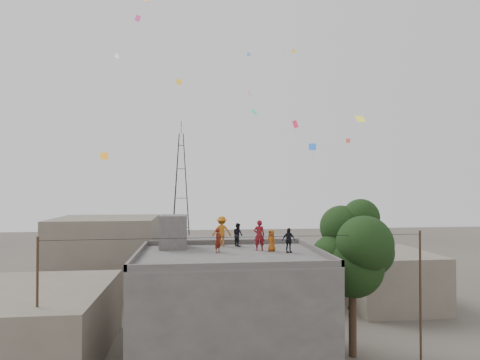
# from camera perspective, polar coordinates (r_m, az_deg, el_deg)

# --- Properties ---
(main_building) EXTENTS (10.00, 8.00, 6.10)m
(main_building) POSITION_cam_1_polar(r_m,az_deg,el_deg) (23.08, -1.47, -18.04)
(main_building) COLOR #4A4745
(main_building) RESTS_ON ground
(parapet) EXTENTS (10.00, 8.00, 0.30)m
(parapet) POSITION_cam_1_polar(r_m,az_deg,el_deg) (22.35, -1.47, -10.17)
(parapet) COLOR #4A4745
(parapet) RESTS_ON main_building
(stair_head_box) EXTENTS (1.60, 1.80, 2.00)m
(stair_head_box) POSITION_cam_1_polar(r_m,az_deg,el_deg) (24.76, -9.46, -7.27)
(stair_head_box) COLOR #4A4745
(stair_head_box) RESTS_ON main_building
(neighbor_west) EXTENTS (8.00, 10.00, 4.00)m
(neighbor_west) POSITION_cam_1_polar(r_m,az_deg,el_deg) (26.80, -27.34, -17.83)
(neighbor_west) COLOR #675F51
(neighbor_west) RESTS_ON ground
(neighbor_north) EXTENTS (12.00, 9.00, 5.00)m
(neighbor_north) POSITION_cam_1_polar(r_m,az_deg,el_deg) (36.92, -0.24, -12.42)
(neighbor_north) COLOR #4A4745
(neighbor_north) RESTS_ON ground
(neighbor_northwest) EXTENTS (9.00, 8.00, 7.00)m
(neighbor_northwest) POSITION_cam_1_polar(r_m,az_deg,el_deg) (39.34, -18.52, -10.18)
(neighbor_northwest) COLOR #675F51
(neighbor_northwest) RESTS_ON ground
(neighbor_east) EXTENTS (7.00, 8.00, 4.40)m
(neighbor_east) POSITION_cam_1_polar(r_m,az_deg,el_deg) (36.53, 20.08, -12.96)
(neighbor_east) COLOR #675F51
(neighbor_east) RESTS_ON ground
(tree) EXTENTS (4.90, 4.60, 9.10)m
(tree) POSITION_cam_1_polar(r_m,az_deg,el_deg) (24.69, 15.95, -9.60)
(tree) COLOR black
(tree) RESTS_ON ground
(utility_line) EXTENTS (20.12, 0.62, 7.40)m
(utility_line) POSITION_cam_1_polar(r_m,az_deg,el_deg) (21.71, 0.21, -17.00)
(utility_line) COLOR black
(utility_line) RESTS_ON ground
(transmission_tower) EXTENTS (2.97, 2.97, 20.01)m
(transmission_tower) POSITION_cam_1_polar(r_m,az_deg,el_deg) (62.02, -8.38, -1.67)
(transmission_tower) COLOR black
(transmission_tower) RESTS_ON ground
(person_red_adult) EXTENTS (0.69, 0.50, 1.77)m
(person_red_adult) POSITION_cam_1_polar(r_m,az_deg,el_deg) (23.67, 2.75, -7.86)
(person_red_adult) COLOR maroon
(person_red_adult) RESTS_ON main_building
(person_orange_child) EXTENTS (0.68, 0.72, 1.25)m
(person_orange_child) POSITION_cam_1_polar(r_m,az_deg,el_deg) (23.41, 4.50, -8.58)
(person_orange_child) COLOR #9C4911
(person_orange_child) RESTS_ON main_building
(person_dark_child) EXTENTS (0.80, 0.87, 1.45)m
(person_dark_child) POSITION_cam_1_polar(r_m,az_deg,el_deg) (25.34, -0.30, -7.77)
(person_dark_child) COLOR black
(person_dark_child) RESTS_ON main_building
(person_dark_adult) EXTENTS (0.88, 0.53, 1.40)m
(person_dark_adult) POSITION_cam_1_polar(r_m,az_deg,el_deg) (23.03, 6.92, -8.51)
(person_dark_adult) COLOR black
(person_dark_adult) RESTS_ON main_building
(person_orange_adult) EXTENTS (1.24, 0.76, 1.86)m
(person_orange_adult) POSITION_cam_1_polar(r_m,az_deg,el_deg) (25.39, -2.62, -7.28)
(person_orange_adult) COLOR #B76314
(person_orange_adult) RESTS_ON main_building
(person_red_child) EXTENTS (0.57, 0.60, 1.38)m
(person_red_child) POSITION_cam_1_polar(r_m,az_deg,el_deg) (22.93, -3.13, -8.58)
(person_red_child) COLOR #62190F
(person_red_child) RESTS_ON main_building
(kites) EXTENTS (20.15, 15.38, 10.72)m
(kites) POSITION_cam_1_polar(r_m,az_deg,el_deg) (29.90, -0.68, 11.80)
(kites) COLOR orange
(kites) RESTS_ON ground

